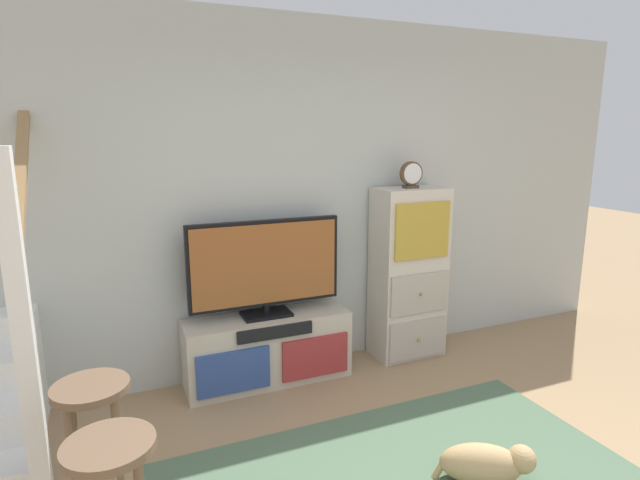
{
  "coord_description": "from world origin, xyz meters",
  "views": [
    {
      "loc": [
        -1.34,
        -1.23,
        1.86
      ],
      "look_at": [
        0.01,
        1.93,
        1.12
      ],
      "focal_mm": 28.49,
      "sensor_mm": 36.0,
      "label": 1
    }
  ],
  "objects_px": {
    "media_console": "(268,349)",
    "bar_stool_far": "(94,424)",
    "television": "(265,266)",
    "desk_clock": "(411,175)",
    "dog": "(486,463)",
    "side_cabinet": "(409,274)"
  },
  "relations": [
    {
      "from": "media_console",
      "to": "bar_stool_far",
      "type": "xyz_separation_m",
      "value": [
        -1.17,
        -1.09,
        0.29
      ]
    },
    {
      "from": "television",
      "to": "media_console",
      "type": "bearing_deg",
      "value": -90.0
    },
    {
      "from": "television",
      "to": "bar_stool_far",
      "type": "height_order",
      "value": "television"
    },
    {
      "from": "desk_clock",
      "to": "bar_stool_far",
      "type": "height_order",
      "value": "desk_clock"
    },
    {
      "from": "television",
      "to": "desk_clock",
      "type": "relative_size",
      "value": 5.37
    },
    {
      "from": "desk_clock",
      "to": "dog",
      "type": "xyz_separation_m",
      "value": [
        -0.48,
        -1.56,
        -1.41
      ]
    },
    {
      "from": "media_console",
      "to": "television",
      "type": "bearing_deg",
      "value": 90.0
    },
    {
      "from": "television",
      "to": "dog",
      "type": "distance_m",
      "value": 1.91
    },
    {
      "from": "media_console",
      "to": "dog",
      "type": "relative_size",
      "value": 2.48
    },
    {
      "from": "side_cabinet",
      "to": "dog",
      "type": "relative_size",
      "value": 2.85
    },
    {
      "from": "media_console",
      "to": "television",
      "type": "xyz_separation_m",
      "value": [
        0.0,
        0.02,
        0.64
      ]
    },
    {
      "from": "dog",
      "to": "desk_clock",
      "type": "bearing_deg",
      "value": 72.91
    },
    {
      "from": "desk_clock",
      "to": "bar_stool_far",
      "type": "distance_m",
      "value": 2.79
    },
    {
      "from": "bar_stool_far",
      "to": "desk_clock",
      "type": "bearing_deg",
      "value": 24.56
    },
    {
      "from": "television",
      "to": "dog",
      "type": "bearing_deg",
      "value": -65.3
    },
    {
      "from": "television",
      "to": "bar_stool_far",
      "type": "distance_m",
      "value": 1.65
    },
    {
      "from": "bar_stool_far",
      "to": "television",
      "type": "bearing_deg",
      "value": 43.61
    },
    {
      "from": "television",
      "to": "side_cabinet",
      "type": "bearing_deg",
      "value": -0.64
    },
    {
      "from": "side_cabinet",
      "to": "bar_stool_far",
      "type": "height_order",
      "value": "side_cabinet"
    },
    {
      "from": "desk_clock",
      "to": "dog",
      "type": "bearing_deg",
      "value": -107.09
    },
    {
      "from": "side_cabinet",
      "to": "bar_stool_far",
      "type": "distance_m",
      "value": 2.64
    },
    {
      "from": "side_cabinet",
      "to": "dog",
      "type": "xyz_separation_m",
      "value": [
        -0.5,
        -1.57,
        -0.59
      ]
    }
  ]
}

